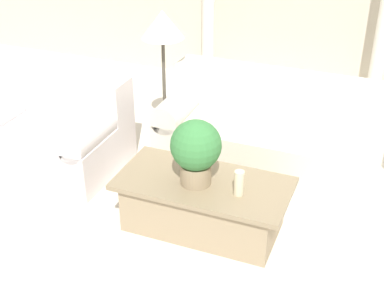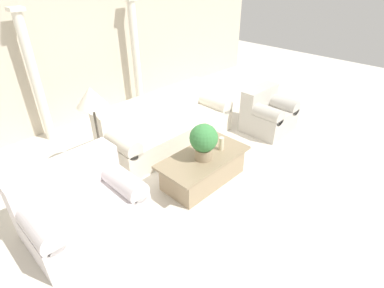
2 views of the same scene
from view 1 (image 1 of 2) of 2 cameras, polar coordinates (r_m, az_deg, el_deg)
The scene contains 7 objects.
ground_plane at distance 4.79m, azimuth 4.10°, elevation -6.02°, with size 16.00×16.00×0.00m, color silver.
sofa_long at distance 5.23m, azimuth 10.06°, elevation 1.20°, with size 2.40×0.96×0.85m.
loveseat at distance 5.35m, azimuth -14.37°, elevation 1.53°, with size 1.31×0.96×0.85m.
coffee_table at distance 4.35m, azimuth 1.21°, elevation -6.39°, with size 1.38×0.69×0.44m.
potted_plant at distance 4.05m, azimuth 0.42°, elevation -0.56°, with size 0.40×0.40×0.53m.
pillar_candle at distance 4.03m, azimuth 5.04°, elevation -4.16°, with size 0.08×0.08×0.20m.
floor_lamp at distance 5.30m, azimuth -3.16°, elevation 12.09°, with size 0.43×0.43×1.40m.
Camera 1 is at (1.14, -3.76, 2.74)m, focal length 50.00 mm.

